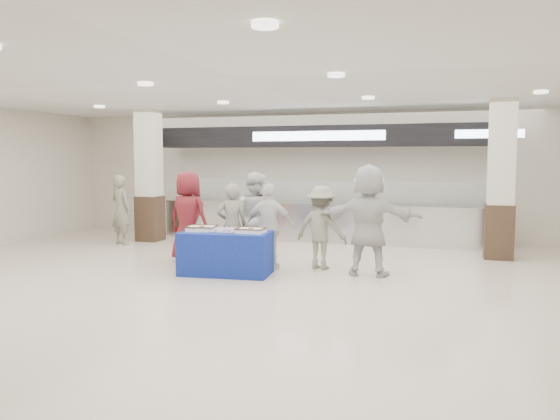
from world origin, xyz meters
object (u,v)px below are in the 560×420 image
(sheet_cake_left, at_px, (202,228))
(display_table, at_px, (226,253))
(cupcake_tray, at_px, (224,230))
(soldier_b, at_px, (321,227))
(civilian_maroon, at_px, (188,217))
(chef_tall, at_px, (255,218))
(sheet_cake_right, at_px, (251,230))
(chef_short, at_px, (270,227))
(soldier_bg, at_px, (121,210))
(civilian_white, at_px, (369,220))
(soldier_a, at_px, (232,225))

(sheet_cake_left, bearing_deg, display_table, 1.35)
(cupcake_tray, distance_m, soldier_b, 1.81)
(display_table, height_order, cupcake_tray, cupcake_tray)
(cupcake_tray, height_order, civilian_maroon, civilian_maroon)
(chef_tall, bearing_deg, sheet_cake_right, 125.78)
(chef_short, bearing_deg, cupcake_tray, 41.05)
(chef_tall, bearing_deg, soldier_bg, 1.56)
(display_table, relative_size, soldier_bg, 0.94)
(chef_short, distance_m, civilian_white, 1.80)
(sheet_cake_left, bearing_deg, sheet_cake_right, 1.91)
(sheet_cake_right, distance_m, soldier_b, 1.40)
(civilian_maroon, distance_m, chef_tall, 1.33)
(sheet_cake_right, xyz_separation_m, cupcake_tray, (-0.49, -0.05, -0.01))
(chef_short, relative_size, civilian_white, 0.82)
(soldier_b, bearing_deg, sheet_cake_left, 39.52)
(chef_short, bearing_deg, civilian_white, 174.61)
(sheet_cake_left, relative_size, civilian_white, 0.29)
(civilian_white, bearing_deg, chef_short, 0.35)
(civilian_maroon, relative_size, soldier_bg, 1.08)
(display_table, relative_size, chef_tall, 0.88)
(civilian_maroon, bearing_deg, chef_short, -178.29)
(civilian_maroon, height_order, soldier_bg, civilian_maroon)
(cupcake_tray, relative_size, civilian_white, 0.23)
(soldier_bg, bearing_deg, sheet_cake_left, 164.65)
(display_table, relative_size, cupcake_tray, 3.51)
(sheet_cake_right, relative_size, civilian_white, 0.24)
(cupcake_tray, relative_size, soldier_a, 0.28)
(civilian_white, bearing_deg, soldier_b, -19.59)
(civilian_maroon, relative_size, chef_short, 1.12)
(chef_short, xyz_separation_m, civilian_white, (1.79, 0.03, 0.18))
(sheet_cake_right, distance_m, chef_short, 0.63)
(sheet_cake_right, xyz_separation_m, chef_short, (0.13, 0.62, -0.01))
(sheet_cake_left, bearing_deg, soldier_bg, 144.00)
(civilian_maroon, bearing_deg, soldier_a, 176.40)
(cupcake_tray, distance_m, soldier_bg, 4.33)
(soldier_a, bearing_deg, chef_tall, -146.68)
(cupcake_tray, bearing_deg, civilian_maroon, 141.65)
(chef_tall, distance_m, chef_short, 0.64)
(soldier_b, bearing_deg, soldier_a, 24.13)
(civilian_maroon, xyz_separation_m, chef_short, (1.75, -0.23, -0.10))
(display_table, distance_m, cupcake_tray, 0.41)
(sheet_cake_left, height_order, soldier_bg, soldier_bg)
(chef_short, bearing_deg, soldier_a, -6.44)
(civilian_white, bearing_deg, soldier_a, 0.04)
(soldier_a, bearing_deg, chef_short, 156.65)
(civilian_maroon, bearing_deg, chef_tall, -161.32)
(civilian_maroon, bearing_deg, display_table, 152.40)
(chef_short, bearing_deg, sheet_cake_left, 25.65)
(cupcake_tray, distance_m, chef_tall, 1.14)
(display_table, height_order, sheet_cake_left, sheet_cake_left)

